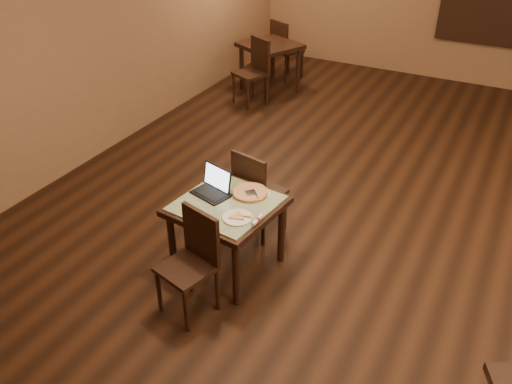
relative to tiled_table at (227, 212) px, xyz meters
The scene contains 15 objects.
ground 2.04m from the tiled_table, 51.93° to the left, with size 10.00×10.00×0.00m, color black.
wall_left 3.30m from the tiled_table, 151.65° to the left, with size 0.02×10.00×3.00m, color #855E44.
tiled_table is the anchor object (origin of this frame).
chair_main_near 0.63m from the tiled_table, 87.93° to the right, with size 0.52×0.52×0.99m.
chair_main_far 0.62m from the tiled_table, 91.72° to the left, with size 0.52×0.52×1.00m.
laptop 0.28m from the tiled_table, 151.96° to the left, with size 0.41×0.36×0.24m.
plate 0.31m from the tiled_table, 39.29° to the right, with size 0.27×0.27×0.01m, color white.
pizza_slice 0.31m from the tiled_table, 39.29° to the right, with size 0.17×0.17×0.02m, color #F9E6A6, non-canonical shape.
pizza_pan 0.29m from the tiled_table, 63.43° to the left, with size 0.37×0.37×0.01m, color silver.
pizza_whole 0.29m from the tiled_table, 63.43° to the left, with size 0.35×0.35×0.02m.
spatula 0.29m from the tiled_table, 57.53° to the left, with size 0.10×0.24×0.01m, color silver.
napkin_roll 0.44m from the tiled_table, 19.29° to the right, with size 0.04×0.17×0.04m.
other_table_b 4.87m from the tiled_table, 111.84° to the left, with size 1.16×1.16×0.82m.
other_table_b_chair_near 4.28m from the tiled_table, 114.47° to the left, with size 0.61×0.61×1.06m.
other_table_b_chair_far 5.47m from the tiled_table, 109.78° to the left, with size 0.61×0.61×1.06m.
Camera 1 is at (1.04, -5.14, 3.52)m, focal length 38.00 mm.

